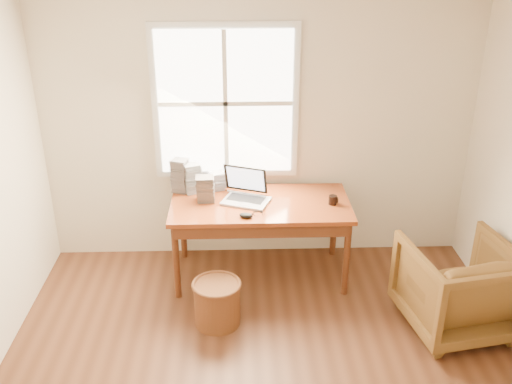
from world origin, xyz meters
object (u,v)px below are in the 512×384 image
at_px(desk, 260,204).
at_px(cd_stack_a, 192,178).
at_px(armchair, 458,286).
at_px(coffee_mug, 333,200).
at_px(wicker_stool, 217,303).
at_px(laptop, 246,188).

height_order(desk, cd_stack_a, cd_stack_a).
bearing_deg(desk, armchair, -27.90).
relative_size(armchair, cd_stack_a, 2.94).
bearing_deg(coffee_mug, cd_stack_a, 142.15).
xyz_separation_m(armchair, wicker_stool, (-1.93, 0.10, -0.19)).
bearing_deg(laptop, armchair, -5.22).
height_order(wicker_stool, laptop, laptop).
bearing_deg(armchair, desk, -38.21).
relative_size(coffee_mug, cd_stack_a, 0.29).
relative_size(desk, cd_stack_a, 5.67).
bearing_deg(laptop, cd_stack_a, 175.39).
height_order(armchair, wicker_stool, armchair).
distance_m(desk, armchair, 1.79).
distance_m(coffee_mug, cd_stack_a, 1.30).
relative_size(desk, coffee_mug, 19.52).
distance_m(desk, laptop, 0.21).
height_order(armchair, laptop, laptop).
bearing_deg(laptop, coffee_mug, 16.29).
relative_size(laptop, cd_stack_a, 1.44).
xyz_separation_m(wicker_stool, coffee_mug, (1.02, 0.67, 0.60)).
bearing_deg(cd_stack_a, laptop, -25.64).
xyz_separation_m(desk, wicker_stool, (-0.38, -0.72, -0.54)).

